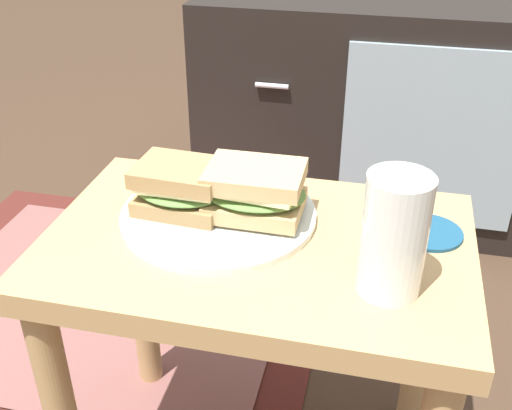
% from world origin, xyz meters
% --- Properties ---
extents(side_table, '(0.56, 0.36, 0.46)m').
position_xyz_m(side_table, '(0.00, 0.00, 0.37)').
color(side_table, tan).
rests_on(side_table, ground).
extents(tv_cabinet, '(0.96, 0.46, 0.58)m').
position_xyz_m(tv_cabinet, '(0.14, 0.95, 0.29)').
color(tv_cabinet, black).
rests_on(tv_cabinet, ground).
extents(area_rug, '(0.97, 0.82, 0.01)m').
position_xyz_m(area_rug, '(-0.43, 0.34, 0.00)').
color(area_rug, '#4C1E19').
rests_on(area_rug, ground).
extents(plate, '(0.27, 0.27, 0.01)m').
position_xyz_m(plate, '(-0.06, 0.04, 0.47)').
color(plate, silver).
rests_on(plate, side_table).
extents(sandwich_front, '(0.13, 0.10, 0.07)m').
position_xyz_m(sandwich_front, '(-0.11, 0.03, 0.50)').
color(sandwich_front, '#9E7A4C').
rests_on(sandwich_front, plate).
extents(sandwich_back, '(0.14, 0.10, 0.07)m').
position_xyz_m(sandwich_back, '(-0.01, 0.04, 0.51)').
color(sandwich_back, tan).
rests_on(sandwich_back, plate).
extents(beer_glass, '(0.07, 0.07, 0.15)m').
position_xyz_m(beer_glass, '(0.17, -0.07, 0.53)').
color(beer_glass, silver).
rests_on(beer_glass, side_table).
extents(coaster, '(0.09, 0.09, 0.01)m').
position_xyz_m(coaster, '(0.22, 0.06, 0.46)').
color(coaster, navy).
rests_on(coaster, side_table).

